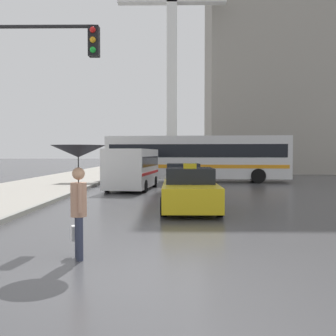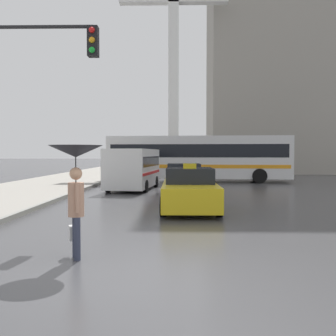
# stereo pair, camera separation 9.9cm
# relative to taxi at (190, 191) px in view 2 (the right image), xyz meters

# --- Properties ---
(ground_plane) EXTENTS (300.00, 300.00, 0.00)m
(ground_plane) POSITION_rel_taxi_xyz_m (-1.08, -7.36, -0.66)
(ground_plane) COLOR #424244
(taxi) EXTENTS (1.91, 4.33, 1.59)m
(taxi) POSITION_rel_taxi_xyz_m (0.00, 0.00, 0.00)
(taxi) COLOR gold
(taxi) RESTS_ON ground_plane
(sedan_red) EXTENTS (1.91, 4.48, 1.43)m
(sedan_red) POSITION_rel_taxi_xyz_m (-0.07, 6.01, -0.01)
(sedan_red) COLOR #B7B2AD
(sedan_red) RESTS_ON ground_plane
(ambulance_van) EXTENTS (2.57, 5.53, 2.17)m
(ambulance_van) POSITION_rel_taxi_xyz_m (-2.75, 7.73, 0.54)
(ambulance_van) COLOR silver
(ambulance_van) RESTS_ON ground_plane
(city_bus) EXTENTS (12.52, 3.57, 3.11)m
(city_bus) POSITION_rel_taxi_xyz_m (1.07, 13.74, 1.07)
(city_bus) COLOR silver
(city_bus) RESTS_ON ground_plane
(pedestrian_with_umbrella) EXTENTS (0.97, 0.97, 2.07)m
(pedestrian_with_umbrella) POSITION_rel_taxi_xyz_m (-2.28, -6.27, 0.98)
(pedestrian_with_umbrella) COLOR #2D3347
(pedestrian_with_umbrella) RESTS_ON ground_plane
(traffic_light) EXTENTS (3.31, 0.38, 5.62)m
(traffic_light) POSITION_rel_taxi_xyz_m (-4.48, -2.76, 3.23)
(traffic_light) COLOR black
(traffic_light) RESTS_ON ground_plane
(building_tower_near) EXTENTS (14.51, 8.29, 34.65)m
(building_tower_near) POSITION_rel_taxi_xyz_m (10.22, 27.03, 16.66)
(building_tower_near) COLOR gray
(building_tower_near) RESTS_ON ground_plane
(monument_cross) EXTENTS (9.46, 0.90, 21.51)m
(monument_cross) POSITION_rel_taxi_xyz_m (-0.68, 21.38, 11.54)
(monument_cross) COLOR white
(monument_cross) RESTS_ON ground_plane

